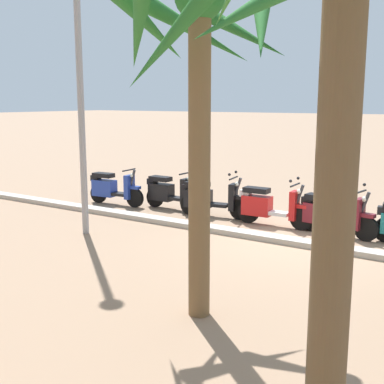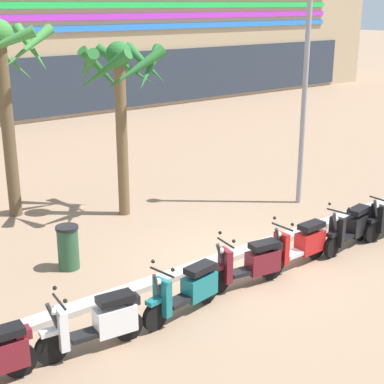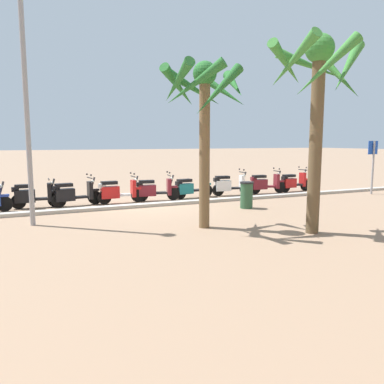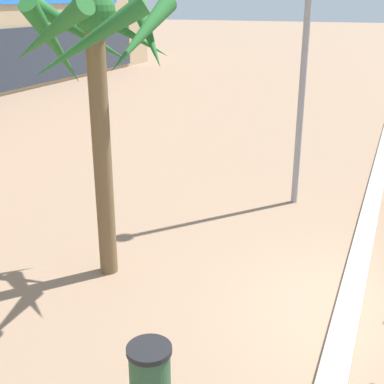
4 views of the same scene
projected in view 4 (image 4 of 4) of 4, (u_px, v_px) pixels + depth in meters
ground_plane at (372, 316)px, 7.54m from camera, size 200.00×200.00×0.00m
curb_strip at (348, 308)px, 7.64m from camera, size 60.00×0.36×0.12m
palm_tree_by_mall_entrance at (99, 60)px, 7.60m from camera, size 2.40×2.47×4.48m
litter_bin at (150, 384)px, 5.53m from camera, size 0.48×0.48×0.95m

